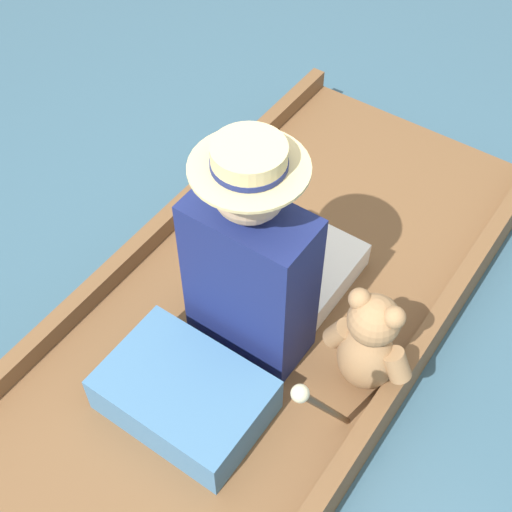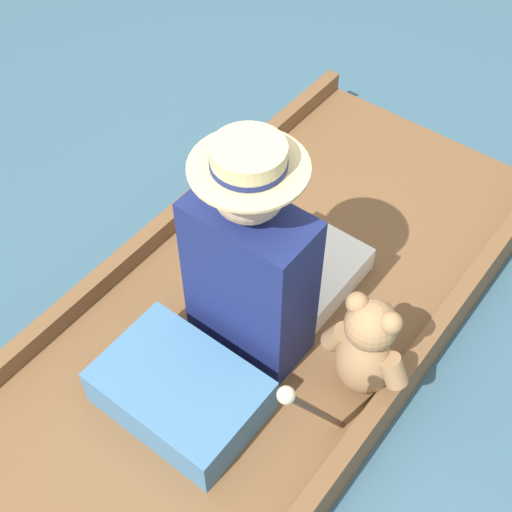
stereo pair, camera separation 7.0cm
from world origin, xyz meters
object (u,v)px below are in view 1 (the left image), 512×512
Objects in this scene: walking_cane at (323,407)px; wine_glass at (210,227)px; teddy_bear at (369,345)px; seated_person at (261,263)px.

wine_glass is at bearing 145.42° from walking_cane.
walking_cane is at bearing -83.83° from teddy_bear.
wine_glass is (-0.39, 0.22, -0.27)m from seated_person.
seated_person is at bearing -178.46° from teddy_bear.
walking_cane reaches higher than wine_glass.
seated_person is 1.22× the size of walking_cane.
seated_person is 7.86× the size of wine_glass.
walking_cane is at bearing -34.58° from wine_glass.
wine_glass is 0.16× the size of walking_cane.
wine_glass is at bearing 165.73° from teddy_bear.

